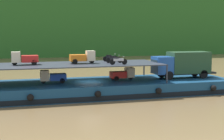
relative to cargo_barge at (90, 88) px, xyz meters
The scene contains 11 objects.
ground_plane 0.75m from the cargo_barge, 90.00° to the left, with size 400.00×400.00×0.00m, color brown.
cargo_barge is the anchor object (origin of this frame).
covered_lorry 11.43m from the cargo_barge, ahead, with size 7.87×2.34×3.10m.
cargo_rack 4.66m from the cargo_barge, behind, with size 23.09×6.89×2.00m.
mini_truck_lower_aft 4.27m from the cargo_barge, behind, with size 2.76×1.23×1.38m.
mini_truck_lower_mid 4.14m from the cargo_barge, ahead, with size 2.79×1.30×1.38m.
mini_truck_upper_mid 7.71m from the cargo_barge, behind, with size 2.77×1.25×1.38m.
mini_truck_upper_fore 3.52m from the cargo_barge, 161.28° to the left, with size 2.75×1.22×1.38m.
motorcycle_upper_port 4.62m from the cargo_barge, 37.52° to the right, with size 1.90×0.55×0.87m.
motorcycle_upper_centre 4.23m from the cargo_barge, ahead, with size 1.90×0.55×0.87m.
motorcycle_upper_stbd 4.81m from the cargo_barge, 35.47° to the left, with size 1.90×0.55×0.87m.
Camera 1 is at (-6.95, -34.37, 6.81)m, focal length 51.53 mm.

